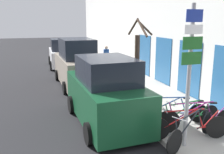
{
  "coord_description": "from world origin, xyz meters",
  "views": [
    {
      "loc": [
        -2.29,
        -1.97,
        3.46
      ],
      "look_at": [
        0.36,
        6.53,
        1.43
      ],
      "focal_mm": 40.0,
      "sensor_mm": 36.0,
      "label": 1
    }
  ],
  "objects_px": {
    "bicycle_2": "(197,119)",
    "pedestrian_near": "(106,57)",
    "street_tree": "(137,65)",
    "bicycle_3": "(188,116)",
    "parked_car_2": "(62,54)",
    "parked_car_0": "(106,94)",
    "signpost": "(190,70)",
    "bicycle_1": "(188,126)",
    "parked_car_1": "(77,65)",
    "bicycle_0": "(193,130)",
    "bicycle_4": "(173,111)"
  },
  "relations": [
    {
      "from": "pedestrian_near",
      "to": "street_tree",
      "type": "xyz_separation_m",
      "value": [
        -0.68,
        -6.73,
        0.64
      ]
    },
    {
      "from": "bicycle_0",
      "to": "pedestrian_near",
      "type": "relative_size",
      "value": 1.31
    },
    {
      "from": "bicycle_2",
      "to": "parked_car_2",
      "type": "relative_size",
      "value": 0.57
    },
    {
      "from": "parked_car_2",
      "to": "pedestrian_near",
      "type": "relative_size",
      "value": 2.49
    },
    {
      "from": "street_tree",
      "to": "bicycle_2",
      "type": "bearing_deg",
      "value": -75.88
    },
    {
      "from": "signpost",
      "to": "street_tree",
      "type": "distance_m",
      "value": 3.57
    },
    {
      "from": "parked_car_0",
      "to": "street_tree",
      "type": "relative_size",
      "value": 1.28
    },
    {
      "from": "street_tree",
      "to": "signpost",
      "type": "bearing_deg",
      "value": -91.36
    },
    {
      "from": "parked_car_1",
      "to": "pedestrian_near",
      "type": "height_order",
      "value": "parked_car_1"
    },
    {
      "from": "bicycle_1",
      "to": "pedestrian_near",
      "type": "height_order",
      "value": "pedestrian_near"
    },
    {
      "from": "bicycle_1",
      "to": "street_tree",
      "type": "distance_m",
      "value": 3.46
    },
    {
      "from": "bicycle_0",
      "to": "bicycle_2",
      "type": "bearing_deg",
      "value": -71.01
    },
    {
      "from": "parked_car_1",
      "to": "street_tree",
      "type": "bearing_deg",
      "value": -70.51
    },
    {
      "from": "bicycle_2",
      "to": "parked_car_2",
      "type": "distance_m",
      "value": 13.36
    },
    {
      "from": "bicycle_3",
      "to": "parked_car_0",
      "type": "distance_m",
      "value": 2.76
    },
    {
      "from": "street_tree",
      "to": "bicycle_1",
      "type": "bearing_deg",
      "value": -86.36
    },
    {
      "from": "bicycle_2",
      "to": "pedestrian_near",
      "type": "relative_size",
      "value": 1.42
    },
    {
      "from": "bicycle_4",
      "to": "pedestrian_near",
      "type": "relative_size",
      "value": 1.3
    },
    {
      "from": "pedestrian_near",
      "to": "street_tree",
      "type": "height_order",
      "value": "street_tree"
    },
    {
      "from": "bicycle_2",
      "to": "street_tree",
      "type": "bearing_deg",
      "value": 29.16
    },
    {
      "from": "bicycle_3",
      "to": "parked_car_2",
      "type": "relative_size",
      "value": 0.55
    },
    {
      "from": "bicycle_2",
      "to": "parked_car_0",
      "type": "bearing_deg",
      "value": 66.8
    },
    {
      "from": "bicycle_0",
      "to": "parked_car_2",
      "type": "xyz_separation_m",
      "value": [
        -1.97,
        13.66,
        0.42
      ]
    },
    {
      "from": "bicycle_1",
      "to": "pedestrian_near",
      "type": "relative_size",
      "value": 1.38
    },
    {
      "from": "parked_car_0",
      "to": "parked_car_2",
      "type": "bearing_deg",
      "value": 88.64
    },
    {
      "from": "signpost",
      "to": "bicycle_0",
      "type": "distance_m",
      "value": 1.72
    },
    {
      "from": "street_tree",
      "to": "bicycle_4",
      "type": "bearing_deg",
      "value": -77.42
    },
    {
      "from": "signpost",
      "to": "bicycle_0",
      "type": "height_order",
      "value": "signpost"
    },
    {
      "from": "bicycle_4",
      "to": "parked_car_2",
      "type": "bearing_deg",
      "value": 31.49
    },
    {
      "from": "bicycle_3",
      "to": "pedestrian_near",
      "type": "relative_size",
      "value": 1.36
    },
    {
      "from": "parked_car_1",
      "to": "parked_car_0",
      "type": "bearing_deg",
      "value": -91.06
    },
    {
      "from": "parked_car_2",
      "to": "bicycle_1",
      "type": "bearing_deg",
      "value": -80.28
    },
    {
      "from": "parked_car_2",
      "to": "pedestrian_near",
      "type": "bearing_deg",
      "value": -53.27
    },
    {
      "from": "bicycle_3",
      "to": "parked_car_2",
      "type": "xyz_separation_m",
      "value": [
        -2.49,
        12.68,
        0.45
      ]
    },
    {
      "from": "parked_car_2",
      "to": "street_tree",
      "type": "height_order",
      "value": "street_tree"
    },
    {
      "from": "bicycle_2",
      "to": "pedestrian_near",
      "type": "distance_m",
      "value": 9.67
    },
    {
      "from": "parked_car_2",
      "to": "street_tree",
      "type": "xyz_separation_m",
      "value": [
        1.78,
        -10.19,
        0.8
      ]
    },
    {
      "from": "signpost",
      "to": "parked_car_2",
      "type": "distance_m",
      "value": 13.89
    },
    {
      "from": "pedestrian_near",
      "to": "street_tree",
      "type": "distance_m",
      "value": 6.79
    },
    {
      "from": "bicycle_0",
      "to": "bicycle_2",
      "type": "height_order",
      "value": "bicycle_2"
    },
    {
      "from": "bicycle_0",
      "to": "pedestrian_near",
      "type": "bearing_deg",
      "value": -28.81
    },
    {
      "from": "bicycle_2",
      "to": "parked_car_1",
      "type": "distance_m",
      "value": 7.62
    },
    {
      "from": "bicycle_2",
      "to": "bicycle_3",
      "type": "xyz_separation_m",
      "value": [
        -0.02,
        0.43,
        -0.04
      ]
    },
    {
      "from": "parked_car_1",
      "to": "pedestrian_near",
      "type": "distance_m",
      "value": 3.4
    },
    {
      "from": "pedestrian_near",
      "to": "bicycle_2",
      "type": "bearing_deg",
      "value": 92.63
    },
    {
      "from": "bicycle_1",
      "to": "parked_car_1",
      "type": "xyz_separation_m",
      "value": [
        -1.88,
        7.51,
        0.59
      ]
    },
    {
      "from": "bicycle_3",
      "to": "parked_car_1",
      "type": "xyz_separation_m",
      "value": [
        -2.39,
        6.77,
        0.61
      ]
    },
    {
      "from": "bicycle_4",
      "to": "street_tree",
      "type": "xyz_separation_m",
      "value": [
        -0.45,
        2.0,
        1.23
      ]
    },
    {
      "from": "parked_car_1",
      "to": "parked_car_2",
      "type": "distance_m",
      "value": 5.92
    },
    {
      "from": "signpost",
      "to": "bicycle_2",
      "type": "height_order",
      "value": "signpost"
    }
  ]
}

